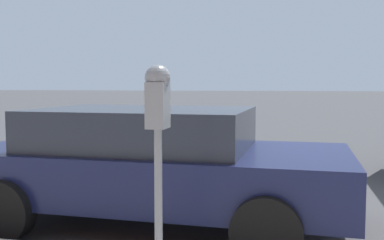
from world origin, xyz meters
name	(u,v)px	position (x,y,z in m)	size (l,w,h in m)	color
ground_plane	(279,209)	(0.00, 0.00, 0.00)	(220.00, 220.00, 0.00)	#424244
parking_meter	(158,115)	(-2.63, 0.84, 1.37)	(0.21, 0.19, 1.58)	gray
car_navy	(154,161)	(-0.91, 1.41, 0.72)	(2.26, 4.32, 1.33)	#14193D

